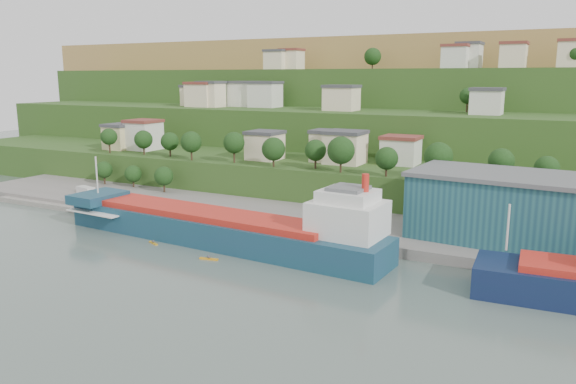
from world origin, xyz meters
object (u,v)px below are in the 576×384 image
Objects in this scene: cargo_ship_near at (227,230)px; warehouse at (496,205)px; caravan at (86,192)px; kayak_orange at (209,258)px.

cargo_ship_near reaches higher than warehouse.
caravan is at bearing -171.72° from warehouse.
cargo_ship_near is 51.88m from warehouse.
cargo_ship_near reaches higher than kayak_orange.
kayak_orange is (57.40, -25.43, -2.25)m from caravan.
cargo_ship_near is 57.42m from caravan.
caravan is 1.56× the size of kayak_orange.
caravan is (-102.10, -5.43, -5.92)m from warehouse.
cargo_ship_near is 10.09m from kayak_orange.
cargo_ship_near reaches higher than caravan.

